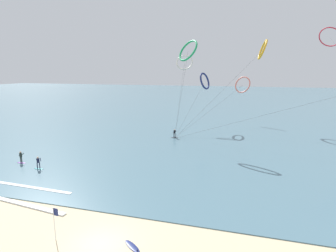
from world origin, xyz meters
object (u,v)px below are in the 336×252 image
object	(u,v)px
surfer_charcoal	(175,134)
surfboard_spare	(132,246)
kite_amber	(263,50)
kite_coral	(243,85)
kite_navy	(205,81)
kite_ivory	(184,62)
surfer_teal	(38,164)
kite_crimson	(330,37)
kite_emerald	(188,51)
surfer_violet	(21,158)
beach_flag	(55,219)

from	to	relation	value
surfer_charcoal	surfboard_spare	xyz separation A→B (m)	(4.92, -32.48, -0.78)
kite_amber	kite_coral	world-z (taller)	kite_amber
kite_navy	surfer_charcoal	bearing A→B (deg)	179.48
kite_amber	kite_ivory	size ratio (longest dim) A/B	1.25
surfer_teal	kite_crimson	xyz separation A→B (m)	(44.33, 45.28, 19.55)
kite_emerald	surfboard_spare	xyz separation A→B (m)	(2.46, -32.25, -16.22)
kite_crimson	kite_emerald	size ratio (longest dim) A/B	2.89
surfer_violet	kite_coral	world-z (taller)	kite_coral
kite_ivory	surfboard_spare	size ratio (longest dim) A/B	8.89
beach_flag	surfer_charcoal	bearing A→B (deg)	88.25
surfer_charcoal	kite_emerald	distance (m)	15.64
kite_emerald	kite_navy	bearing A→B (deg)	124.85
kite_ivory	kite_emerald	distance (m)	14.16
surfer_charcoal	surfer_violet	distance (m)	26.16
beach_flag	surfer_teal	bearing A→B (deg)	134.72
surfer_charcoal	surfer_teal	size ratio (longest dim) A/B	1.00
surfer_teal	kite_coral	xyz separation A→B (m)	(25.32, 41.96, 8.46)
kite_crimson	surfboard_spare	world-z (taller)	kite_crimson
kite_ivory	kite_navy	distance (m)	6.67
surfer_teal	kite_navy	bearing A→B (deg)	-166.87
surfer_teal	kite_ivory	distance (m)	38.94
surfer_charcoal	surfer_violet	bearing A→B (deg)	-175.57
surfer_teal	kite_emerald	world-z (taller)	kite_emerald
kite_navy	surfboard_spare	xyz separation A→B (m)	(0.99, -44.23, -10.43)
kite_ivory	kite_crimson	bearing A→B (deg)	14.87
surfer_teal	surfboard_spare	bearing A→B (deg)	98.47
kite_crimson	surfboard_spare	bearing A→B (deg)	103.73
surfer_teal	kite_amber	size ratio (longest dim) A/B	0.08
surfer_charcoal	kite_ivory	world-z (taller)	kite_ivory
surfer_teal	kite_navy	distance (m)	38.18
kite_amber	kite_navy	size ratio (longest dim) A/B	1.47
surfer_charcoal	beach_flag	world-z (taller)	beach_flag
kite_ivory	kite_navy	world-z (taller)	kite_ivory
kite_coral	kite_ivory	bearing A→B (deg)	-117.37
surfer_teal	kite_ivory	xyz separation A→B (m)	(12.20, 34.33, 13.75)
kite_amber	beach_flag	size ratio (longest dim) A/B	7.36
kite_navy	surfer_violet	bearing A→B (deg)	163.87
kite_crimson	beach_flag	bearing A→B (deg)	99.34
kite_coral	kite_emerald	xyz separation A→B (m)	(-9.60, -21.24, 6.98)
kite_crimson	surfboard_spare	xyz separation A→B (m)	(-26.14, -56.82, -20.33)
kite_navy	surfboard_spare	bearing A→B (deg)	-160.78
surfboard_spare	kite_coral	bearing A→B (deg)	82.41
kite_ivory	kite_emerald	world-z (taller)	kite_emerald
surfer_teal	kite_crimson	bearing A→B (deg)	176.47
surfer_teal	surfer_charcoal	bearing A→B (deg)	-171.50
surfer_violet	surfer_teal	bearing A→B (deg)	177.16
kite_amber	kite_navy	world-z (taller)	kite_amber
surfer_violet	kite_crimson	world-z (taller)	kite_crimson
beach_flag	kite_emerald	bearing A→B (deg)	84.01
surfer_charcoal	beach_flag	size ratio (longest dim) A/B	0.61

